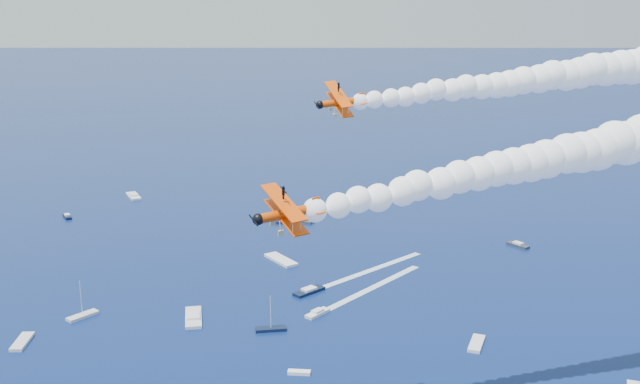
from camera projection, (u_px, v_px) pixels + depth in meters
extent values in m
cube|color=black|center=(309.00, 291.00, 188.13)|extent=(8.62, 7.48, 0.70)
cube|color=silver|center=(318.00, 313.00, 175.27)|extent=(6.36, 6.20, 0.70)
cube|color=black|center=(271.00, 329.00, 167.12)|extent=(6.93, 2.47, 0.70)
cube|color=silver|center=(476.00, 344.00, 160.21)|extent=(5.89, 8.37, 0.70)
cube|color=silver|center=(289.00, 213.00, 254.89)|extent=(10.79, 14.91, 0.70)
cube|color=silver|center=(83.00, 316.00, 173.94)|extent=(7.02, 6.73, 0.70)
cube|color=#313741|center=(298.00, 220.00, 246.87)|extent=(11.48, 9.07, 0.70)
cube|color=silver|center=(22.00, 342.00, 161.05)|extent=(3.30, 8.61, 0.70)
cube|color=#2C323B|center=(518.00, 245.00, 222.28)|extent=(5.57, 7.07, 0.70)
cube|color=black|center=(287.00, 218.00, 248.58)|extent=(10.85, 10.96, 0.70)
cube|color=white|center=(134.00, 196.00, 275.61)|extent=(6.72, 11.16, 0.70)
cube|color=silver|center=(193.00, 317.00, 173.00)|extent=(4.29, 11.54, 0.70)
cube|color=white|center=(281.00, 260.00, 210.16)|extent=(9.12, 12.35, 0.70)
cube|color=black|center=(67.00, 217.00, 250.33)|extent=(4.05, 6.27, 0.70)
cube|color=white|center=(299.00, 372.00, 148.09)|extent=(4.64, 2.27, 0.70)
cube|color=white|center=(373.00, 269.00, 203.72)|extent=(31.48, 24.56, 0.04)
cube|color=white|center=(375.00, 287.00, 191.87)|extent=(28.89, 27.66, 0.04)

